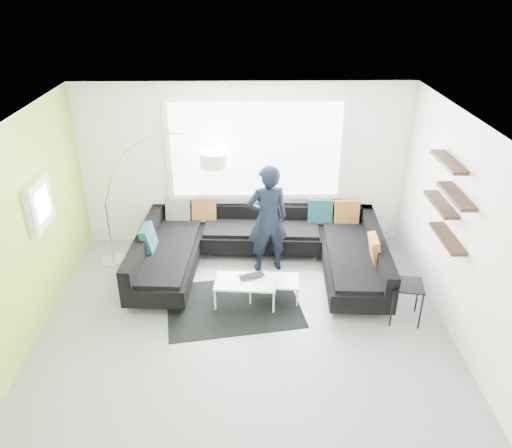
{
  "coord_description": "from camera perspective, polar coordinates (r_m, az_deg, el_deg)",
  "views": [
    {
      "loc": [
        0.06,
        -5.4,
        4.37
      ],
      "look_at": [
        0.17,
        0.9,
        1.12
      ],
      "focal_mm": 35.0,
      "sensor_mm": 36.0,
      "label": 1
    }
  ],
  "objects": [
    {
      "name": "ground",
      "position": [
        6.95,
        -1.32,
        -11.7
      ],
      "size": [
        5.5,
        5.5,
        0.0
      ],
      "primitive_type": "plane",
      "color": "gray",
      "rests_on": "ground"
    },
    {
      "name": "room_shell",
      "position": [
        6.16,
        -1.14,
        2.74
      ],
      "size": [
        5.54,
        5.04,
        2.82
      ],
      "color": "white",
      "rests_on": "ground"
    },
    {
      "name": "sectional_sofa",
      "position": [
        7.86,
        0.45,
        -3.38
      ],
      "size": [
        3.94,
        2.58,
        0.82
      ],
      "rotation": [
        0.0,
        0.0,
        -0.06
      ],
      "color": "black",
      "rests_on": "ground"
    },
    {
      "name": "rug",
      "position": [
        7.34,
        -2.6,
        -9.24
      ],
      "size": [
        2.09,
        1.66,
        0.01
      ],
      "primitive_type": "cube",
      "rotation": [
        0.0,
        0.0,
        0.16
      ],
      "color": "black",
      "rests_on": "ground"
    },
    {
      "name": "coffee_table",
      "position": [
        7.34,
        0.45,
        -7.47
      ],
      "size": [
        1.18,
        0.75,
        0.37
      ],
      "primitive_type": "cube",
      "rotation": [
        0.0,
        0.0,
        -0.09
      ],
      "color": "white",
      "rests_on": "ground"
    },
    {
      "name": "arc_lamp",
      "position": [
        8.19,
        -16.93,
        2.36
      ],
      "size": [
        2.06,
        0.82,
        2.16
      ],
      "primitive_type": null,
      "rotation": [
        0.0,
        0.0,
        0.09
      ],
      "color": "silver",
      "rests_on": "ground"
    },
    {
      "name": "side_table",
      "position": [
        7.22,
        16.65,
        -8.49
      ],
      "size": [
        0.48,
        0.48,
        0.57
      ],
      "primitive_type": "cube",
      "rotation": [
        0.0,
        0.0,
        -0.18
      ],
      "color": "black",
      "rests_on": "ground"
    },
    {
      "name": "person",
      "position": [
        7.73,
        1.32,
        0.55
      ],
      "size": [
        0.83,
        0.71,
        1.78
      ],
      "primitive_type": "imported",
      "rotation": [
        0.0,
        0.0,
        3.36
      ],
      "color": "black",
      "rests_on": "ground"
    },
    {
      "name": "laptop",
      "position": [
        7.23,
        -0.33,
        -6.17
      ],
      "size": [
        0.53,
        0.49,
        0.03
      ],
      "primitive_type": "imported",
      "rotation": [
        0.0,
        0.0,
        0.38
      ],
      "color": "black",
      "rests_on": "coffee_table"
    }
  ]
}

